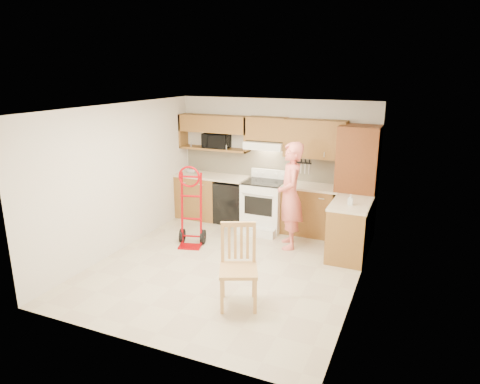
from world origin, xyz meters
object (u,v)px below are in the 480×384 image
Objects in this scene: person at (290,196)px; hand_truck at (190,211)px; microwave at (217,141)px; dining_chair at (238,267)px; range at (263,202)px.

person reaches higher than hand_truck.
dining_chair is at bearing -61.83° from microwave.
dining_chair is at bearing -59.51° from hand_truck.
person is at bearing 65.48° from dining_chair.
range is at bearing -153.10° from person.
person is at bearing -40.10° from range.
dining_chair is (0.69, -2.78, -0.02)m from range.
hand_truck is at bearing -83.41° from microwave.
microwave reaches higher than range.
range is 1.01m from person.
hand_truck is 2.20m from dining_chair.
microwave is 0.47× the size of range.
microwave is at bearing -139.47° from person.
hand_truck is (-0.90, -1.25, 0.09)m from range.
person is (1.87, -0.93, -0.70)m from microwave.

